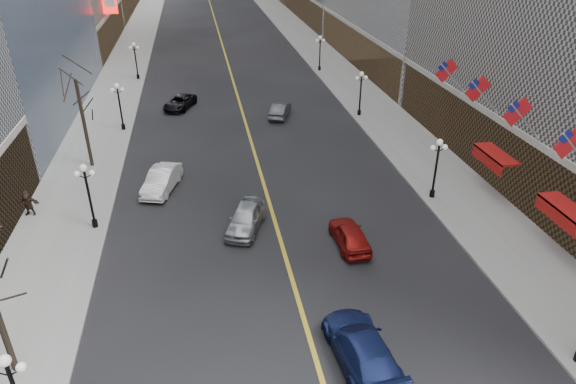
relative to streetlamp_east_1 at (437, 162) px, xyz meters
name	(u,v)px	position (x,y,z in m)	size (l,w,h in m)	color
sidewalk_east	(328,63)	(2.20, 40.00, -2.83)	(6.00, 230.00, 0.15)	gray
sidewalk_west	(124,72)	(-25.80, 40.00, -2.83)	(6.00, 230.00, 0.15)	gray
lane_line	(224,51)	(-11.80, 50.00, -2.89)	(0.25, 200.00, 0.02)	gold
streetlamp_east_1	(437,162)	(0.00, 0.00, 0.00)	(1.26, 0.44, 4.52)	black
streetlamp_east_2	(361,89)	(0.00, 18.00, 0.00)	(1.26, 0.44, 4.52)	black
streetlamp_east_3	(320,49)	(0.00, 36.00, 0.00)	(1.26, 0.44, 4.52)	black
streetlamp_west_1	(88,190)	(-23.60, 0.00, 0.00)	(1.26, 0.44, 4.52)	black
streetlamp_west_2	(119,102)	(-23.60, 18.00, 0.00)	(1.26, 0.44, 4.52)	black
streetlamp_west_3	(135,57)	(-23.60, 36.00, 0.00)	(1.26, 0.44, 4.52)	black
flag_2	(572,145)	(3.51, -8.00, 4.39)	(2.87, 0.12, 2.87)	#B2B2B7
flag_3	(520,114)	(3.51, -3.00, 4.39)	(2.87, 0.12, 2.87)	#B2B2B7
flag_4	(480,91)	(3.51, 2.00, 4.39)	(2.87, 0.12, 2.87)	#B2B2B7
flag_5	(448,73)	(3.51, 7.00, 4.39)	(2.87, 0.12, 2.87)	#B2B2B7
awning_b	(565,211)	(4.30, -8.00, 0.18)	(1.40, 4.00, 0.93)	maroon
awning_c	(493,156)	(4.30, 0.00, 0.18)	(1.40, 4.00, 0.93)	maroon
tree_west_far	(78,93)	(-25.30, 10.00, 3.34)	(3.60, 3.60, 7.92)	#2D231C
car_nb_near	(246,218)	(-13.80, -1.74, -2.08)	(1.93, 4.80, 1.63)	#9EA1A5
car_nb_mid	(162,180)	(-19.44, 4.81, -2.08)	(1.74, 5.00, 1.65)	silver
car_nb_far	(180,102)	(-18.25, 23.75, -2.22)	(2.26, 4.90, 1.36)	black
car_sb_near	(362,348)	(-9.80, -14.22, -2.05)	(2.40, 5.90, 1.71)	#152050
car_sb_mid	(350,235)	(-7.65, -4.84, -2.15)	(1.78, 4.43, 1.51)	maroon
car_sb_far	(280,110)	(-8.09, 19.26, -2.17)	(1.55, 4.44, 1.46)	#424548
ped_west_far	(28,203)	(-28.20, 2.41, -1.84)	(1.69, 0.49, 1.82)	#2E2119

